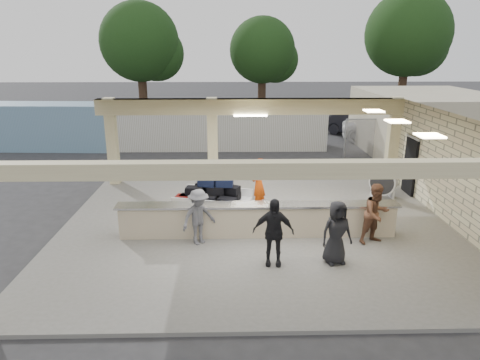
{
  "coord_description": "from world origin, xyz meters",
  "views": [
    {
      "loc": [
        -0.79,
        -12.08,
        5.41
      ],
      "look_at": [
        -0.49,
        1.0,
        1.34
      ],
      "focal_mm": 32.0,
      "sensor_mm": 36.0,
      "label": 1
    }
  ],
  "objects_px": {
    "luggage_cart": "(211,197)",
    "passenger_b": "(273,232)",
    "baggage_handler": "(259,184)",
    "passenger_c": "(199,217)",
    "car_white_a": "(390,129)",
    "baggage_counter": "(258,220)",
    "container_blue": "(27,126)",
    "passenger_d": "(336,232)",
    "passenger_a": "(376,214)",
    "container_white": "(223,126)",
    "car_white_b": "(472,130)",
    "car_dark": "(360,124)",
    "drum_fan": "(383,182)"
  },
  "relations": [
    {
      "from": "luggage_cart",
      "to": "passenger_b",
      "type": "bearing_deg",
      "value": -46.09
    },
    {
      "from": "baggage_handler",
      "to": "passenger_c",
      "type": "bearing_deg",
      "value": -7.88
    },
    {
      "from": "car_white_a",
      "to": "luggage_cart",
      "type": "bearing_deg",
      "value": 155.99
    },
    {
      "from": "baggage_counter",
      "to": "container_blue",
      "type": "relative_size",
      "value": 0.86
    },
    {
      "from": "passenger_d",
      "to": "passenger_a",
      "type": "bearing_deg",
      "value": 26.24
    },
    {
      "from": "passenger_a",
      "to": "container_white",
      "type": "distance_m",
      "value": 13.42
    },
    {
      "from": "passenger_d",
      "to": "container_blue",
      "type": "distance_m",
      "value": 19.69
    },
    {
      "from": "passenger_b",
      "to": "container_white",
      "type": "xyz_separation_m",
      "value": [
        -1.44,
        13.85,
        0.23
      ]
    },
    {
      "from": "passenger_c",
      "to": "car_white_b",
      "type": "distance_m",
      "value": 20.39
    },
    {
      "from": "passenger_d",
      "to": "car_white_b",
      "type": "bearing_deg",
      "value": 38.5
    },
    {
      "from": "baggage_counter",
      "to": "baggage_handler",
      "type": "bearing_deg",
      "value": 85.76
    },
    {
      "from": "car_dark",
      "to": "passenger_c",
      "type": "bearing_deg",
      "value": -171.12
    },
    {
      "from": "car_white_b",
      "to": "luggage_cart",
      "type": "bearing_deg",
      "value": 138.78
    },
    {
      "from": "passenger_c",
      "to": "container_blue",
      "type": "relative_size",
      "value": 0.17
    },
    {
      "from": "drum_fan",
      "to": "car_dark",
      "type": "bearing_deg",
      "value": 115.13
    },
    {
      "from": "passenger_b",
      "to": "passenger_c",
      "type": "height_order",
      "value": "passenger_b"
    },
    {
      "from": "drum_fan",
      "to": "passenger_a",
      "type": "relative_size",
      "value": 0.63
    },
    {
      "from": "container_blue",
      "to": "car_dark",
      "type": "bearing_deg",
      "value": 11.81
    },
    {
      "from": "drum_fan",
      "to": "container_white",
      "type": "height_order",
      "value": "container_white"
    },
    {
      "from": "car_white_b",
      "to": "container_blue",
      "type": "height_order",
      "value": "container_blue"
    },
    {
      "from": "container_white",
      "to": "drum_fan",
      "type": "bearing_deg",
      "value": -55.36
    },
    {
      "from": "passenger_d",
      "to": "container_white",
      "type": "xyz_separation_m",
      "value": [
        -3.06,
        13.8,
        0.28
      ]
    },
    {
      "from": "car_dark",
      "to": "container_blue",
      "type": "bearing_deg",
      "value": 137.97
    },
    {
      "from": "passenger_b",
      "to": "passenger_a",
      "type": "bearing_deg",
      "value": 25.69
    },
    {
      "from": "baggage_handler",
      "to": "car_dark",
      "type": "relative_size",
      "value": 0.39
    },
    {
      "from": "baggage_counter",
      "to": "passenger_a",
      "type": "bearing_deg",
      "value": -9.88
    },
    {
      "from": "baggage_counter",
      "to": "drum_fan",
      "type": "distance_m",
      "value": 5.81
    },
    {
      "from": "baggage_handler",
      "to": "passenger_a",
      "type": "relative_size",
      "value": 1.02
    },
    {
      "from": "passenger_a",
      "to": "container_blue",
      "type": "distance_m",
      "value": 19.94
    },
    {
      "from": "baggage_counter",
      "to": "container_white",
      "type": "xyz_separation_m",
      "value": [
        -1.17,
        12.09,
        0.63
      ]
    },
    {
      "from": "drum_fan",
      "to": "passenger_b",
      "type": "relative_size",
      "value": 0.62
    },
    {
      "from": "car_white_a",
      "to": "container_white",
      "type": "xyz_separation_m",
      "value": [
        -9.89,
        -1.32,
        0.45
      ]
    },
    {
      "from": "baggage_counter",
      "to": "passenger_d",
      "type": "height_order",
      "value": "passenger_d"
    },
    {
      "from": "passenger_b",
      "to": "passenger_d",
      "type": "distance_m",
      "value": 1.61
    },
    {
      "from": "baggage_counter",
      "to": "passenger_b",
      "type": "xyz_separation_m",
      "value": [
        0.27,
        -1.76,
        0.4
      ]
    },
    {
      "from": "car_white_a",
      "to": "car_white_b",
      "type": "xyz_separation_m",
      "value": [
        4.8,
        -0.32,
        -0.03
      ]
    },
    {
      "from": "passenger_c",
      "to": "car_white_a",
      "type": "bearing_deg",
      "value": 18.37
    },
    {
      "from": "luggage_cart",
      "to": "passenger_d",
      "type": "height_order",
      "value": "passenger_d"
    },
    {
      "from": "baggage_handler",
      "to": "car_white_a",
      "type": "xyz_separation_m",
      "value": [
        8.56,
        11.24,
        -0.22
      ]
    },
    {
      "from": "passenger_c",
      "to": "container_white",
      "type": "distance_m",
      "value": 12.6
    },
    {
      "from": "car_dark",
      "to": "baggage_counter",
      "type": "bearing_deg",
      "value": -167.05
    },
    {
      "from": "container_white",
      "to": "passenger_b",
      "type": "bearing_deg",
      "value": -83.52
    },
    {
      "from": "car_white_b",
      "to": "car_dark",
      "type": "xyz_separation_m",
      "value": [
        -6.05,
        2.18,
        0.02
      ]
    },
    {
      "from": "baggage_handler",
      "to": "car_white_b",
      "type": "bearing_deg",
      "value": 156.13
    },
    {
      "from": "car_white_a",
      "to": "passenger_a",
      "type": "bearing_deg",
      "value": 174.7
    },
    {
      "from": "container_white",
      "to": "container_blue",
      "type": "relative_size",
      "value": 1.18
    },
    {
      "from": "passenger_c",
      "to": "passenger_d",
      "type": "bearing_deg",
      "value": -53.61
    },
    {
      "from": "passenger_b",
      "to": "container_blue",
      "type": "relative_size",
      "value": 0.19
    },
    {
      "from": "passenger_d",
      "to": "car_dark",
      "type": "distance_m",
      "value": 17.88
    },
    {
      "from": "passenger_a",
      "to": "car_dark",
      "type": "xyz_separation_m",
      "value": [
        4.2,
        15.84,
        -0.21
      ]
    }
  ]
}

